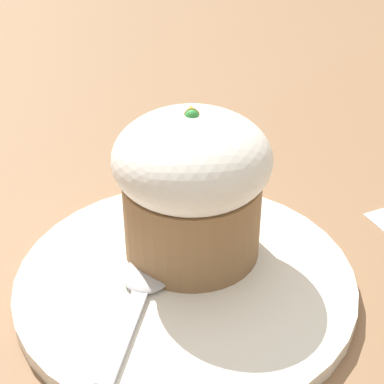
% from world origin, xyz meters
% --- Properties ---
extents(ground_plane, '(4.00, 4.00, 0.00)m').
position_xyz_m(ground_plane, '(0.00, 0.00, 0.00)').
color(ground_plane, '#846042').
extents(dessert_plate, '(0.22, 0.22, 0.01)m').
position_xyz_m(dessert_plate, '(0.00, 0.00, 0.01)').
color(dessert_plate, white).
rests_on(dessert_plate, ground_plane).
extents(carrot_cake, '(0.10, 0.10, 0.10)m').
position_xyz_m(carrot_cake, '(0.03, -0.01, 0.06)').
color(carrot_cake, olive).
rests_on(carrot_cake, dessert_plate).
extents(spoon, '(0.11, 0.05, 0.01)m').
position_xyz_m(spoon, '(-0.01, 0.03, 0.01)').
color(spoon, '#B7B7BC').
rests_on(spoon, dessert_plate).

